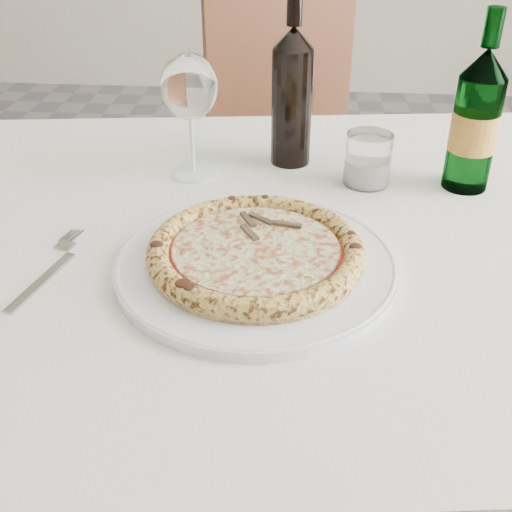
% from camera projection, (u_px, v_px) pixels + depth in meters
% --- Properties ---
extents(dining_table, '(1.66, 1.10, 0.76)m').
position_uv_depth(dining_table, '(262.00, 278.00, 0.94)').
color(dining_table, brown).
rests_on(dining_table, floor).
extents(chair_far, '(0.50, 0.51, 0.93)m').
position_uv_depth(chair_far, '(289.00, 153.00, 1.69)').
color(chair_far, brown).
rests_on(chair_far, floor).
extents(plate, '(0.36, 0.36, 0.02)m').
position_uv_depth(plate, '(256.00, 263.00, 0.81)').
color(plate, white).
rests_on(plate, dining_table).
extents(pizza, '(0.27, 0.27, 0.03)m').
position_uv_depth(pizza, '(256.00, 252.00, 0.80)').
color(pizza, tan).
rests_on(pizza, plate).
extents(fork, '(0.04, 0.19, 0.00)m').
position_uv_depth(fork, '(49.00, 269.00, 0.81)').
color(fork, '#9E9E9E').
rests_on(fork, dining_table).
extents(wine_glass, '(0.09, 0.09, 0.20)m').
position_uv_depth(wine_glass, '(189.00, 89.00, 0.98)').
color(wine_glass, white).
rests_on(wine_glass, dining_table).
extents(tumbler, '(0.07, 0.07, 0.08)m').
position_uv_depth(tumbler, '(368.00, 162.00, 1.01)').
color(tumbler, white).
rests_on(tumbler, dining_table).
extents(beer_bottle, '(0.07, 0.07, 0.27)m').
position_uv_depth(beer_bottle, '(476.00, 121.00, 0.96)').
color(beer_bottle, '#286E35').
rests_on(beer_bottle, dining_table).
extents(wine_bottle, '(0.07, 0.07, 0.27)m').
position_uv_depth(wine_bottle, '(292.00, 95.00, 1.04)').
color(wine_bottle, black).
rests_on(wine_bottle, dining_table).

